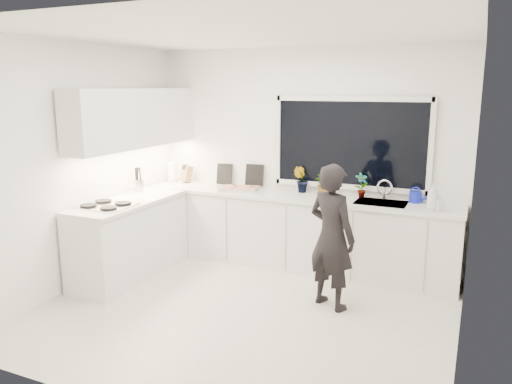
% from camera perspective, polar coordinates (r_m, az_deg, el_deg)
% --- Properties ---
extents(floor, '(4.00, 3.50, 0.02)m').
position_cam_1_polar(floor, '(5.18, -1.37, -13.57)').
color(floor, beige).
rests_on(floor, ground).
extents(wall_back, '(4.00, 0.02, 2.70)m').
position_cam_1_polar(wall_back, '(6.36, 5.44, 4.04)').
color(wall_back, white).
rests_on(wall_back, ground).
extents(wall_left, '(0.02, 3.50, 2.70)m').
position_cam_1_polar(wall_left, '(5.90, -19.37, 2.79)').
color(wall_left, white).
rests_on(wall_left, ground).
extents(wall_right, '(0.02, 3.50, 2.70)m').
position_cam_1_polar(wall_right, '(4.30, 23.49, -0.74)').
color(wall_right, white).
rests_on(wall_right, ground).
extents(ceiling, '(4.00, 3.50, 0.02)m').
position_cam_1_polar(ceiling, '(4.70, -1.55, 17.94)').
color(ceiling, white).
rests_on(ceiling, wall_back).
extents(window, '(1.80, 0.02, 1.00)m').
position_cam_1_polar(window, '(6.14, 10.70, 5.48)').
color(window, black).
rests_on(window, wall_back).
extents(base_cabinets_back, '(3.92, 0.58, 0.88)m').
position_cam_1_polar(base_cabinets_back, '(6.27, 4.36, -4.58)').
color(base_cabinets_back, white).
rests_on(base_cabinets_back, floor).
extents(base_cabinets_left, '(0.58, 1.60, 0.88)m').
position_cam_1_polar(base_cabinets_left, '(6.13, -14.22, -5.29)').
color(base_cabinets_left, white).
rests_on(base_cabinets_left, floor).
extents(countertop_back, '(3.94, 0.62, 0.04)m').
position_cam_1_polar(countertop_back, '(6.14, 4.39, -0.48)').
color(countertop_back, silver).
rests_on(countertop_back, base_cabinets_back).
extents(countertop_left, '(0.62, 1.60, 0.04)m').
position_cam_1_polar(countertop_left, '(6.01, -14.44, -1.10)').
color(countertop_left, silver).
rests_on(countertop_left, base_cabinets_left).
extents(upper_cabinets, '(0.34, 2.10, 0.70)m').
position_cam_1_polar(upper_cabinets, '(6.23, -13.75, 8.22)').
color(upper_cabinets, white).
rests_on(upper_cabinets, wall_left).
extents(sink, '(0.58, 0.42, 0.14)m').
position_cam_1_polar(sink, '(5.90, 14.06, -1.64)').
color(sink, silver).
rests_on(sink, countertop_back).
extents(faucet, '(0.03, 0.03, 0.22)m').
position_cam_1_polar(faucet, '(6.06, 14.48, 0.24)').
color(faucet, silver).
rests_on(faucet, countertop_back).
extents(stovetop, '(0.56, 0.48, 0.03)m').
position_cam_1_polar(stovetop, '(5.76, -16.77, -1.45)').
color(stovetop, black).
rests_on(stovetop, countertop_left).
extents(person, '(0.64, 0.55, 1.49)m').
position_cam_1_polar(person, '(5.08, 8.64, -5.06)').
color(person, black).
rests_on(person, floor).
extents(pizza_tray, '(0.55, 0.45, 0.03)m').
position_cam_1_polar(pizza_tray, '(6.39, -1.74, 0.36)').
color(pizza_tray, silver).
rests_on(pizza_tray, countertop_back).
extents(pizza, '(0.50, 0.40, 0.01)m').
position_cam_1_polar(pizza, '(6.39, -1.74, 0.51)').
color(pizza, red).
rests_on(pizza, pizza_tray).
extents(watering_can, '(0.15, 0.15, 0.13)m').
position_cam_1_polar(watering_can, '(5.98, 17.75, -0.54)').
color(watering_can, '#121EAB').
rests_on(watering_can, countertop_back).
extents(paper_towel_roll, '(0.11, 0.11, 0.26)m').
position_cam_1_polar(paper_towel_roll, '(7.04, -9.58, 2.22)').
color(paper_towel_roll, white).
rests_on(paper_towel_roll, countertop_back).
extents(knife_block, '(0.16, 0.14, 0.22)m').
position_cam_1_polar(knife_block, '(6.96, -7.95, 2.00)').
color(knife_block, '#A1764B').
rests_on(knife_block, countertop_back).
extents(utensil_crock, '(0.15, 0.15, 0.16)m').
position_cam_1_polar(utensil_crock, '(6.45, -13.26, 0.73)').
color(utensil_crock, silver).
rests_on(utensil_crock, countertop_left).
extents(picture_frame_large, '(0.22, 0.03, 0.28)m').
position_cam_1_polar(picture_frame_large, '(6.77, -3.62, 2.08)').
color(picture_frame_large, black).
rests_on(picture_frame_large, countertop_back).
extents(picture_frame_small, '(0.25, 0.03, 0.30)m').
position_cam_1_polar(picture_frame_small, '(6.58, -0.18, 1.89)').
color(picture_frame_small, black).
rests_on(picture_frame_small, countertop_back).
extents(herb_plants, '(0.95, 0.30, 0.32)m').
position_cam_1_polar(herb_plants, '(6.17, 7.81, 1.04)').
color(herb_plants, '#26662D').
rests_on(herb_plants, countertop_back).
extents(soap_bottles, '(0.21, 0.16, 0.31)m').
position_cam_1_polar(soap_bottles, '(5.64, 19.70, -0.64)').
color(soap_bottles, '#D8BF66').
rests_on(soap_bottles, countertop_back).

